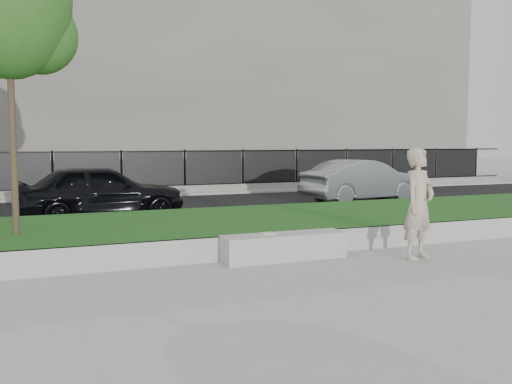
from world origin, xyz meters
name	(u,v)px	position (x,y,z in m)	size (l,w,h in m)	color
ground	(294,271)	(0.00, 0.00, 0.00)	(90.00, 90.00, 0.00)	gray
grass_bank	(227,229)	(0.00, 3.00, 0.20)	(34.00, 4.00, 0.40)	black
grass_kerb	(266,246)	(0.00, 1.04, 0.20)	(34.00, 0.08, 0.40)	gray
street	(163,208)	(0.00, 8.50, 0.02)	(34.00, 7.00, 0.04)	black
far_pavement	(134,193)	(0.00, 13.00, 0.06)	(34.00, 3.00, 0.12)	gray
iron_fence	(140,181)	(0.00, 12.00, 0.54)	(32.00, 0.30, 1.50)	slate
building_facade	(105,75)	(0.00, 20.00, 5.00)	(34.00, 10.00, 10.00)	#605B54
stone_bench	(284,247)	(0.21, 0.80, 0.21)	(2.08, 0.52, 0.43)	gray
man	(419,204)	(2.27, 0.01, 0.91)	(0.67, 0.44, 1.82)	tan
book	(267,233)	(-0.07, 0.86, 0.44)	(0.22, 0.16, 0.03)	beige
young_tree	(13,4)	(-3.75, 2.68, 4.13)	(2.10, 2.00, 5.13)	#38281C
car_dark	(101,191)	(-1.96, 6.62, 0.71)	(1.59, 3.96, 1.35)	black
car_silver	(362,181)	(6.14, 7.67, 0.69)	(1.38, 3.96, 1.30)	gray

